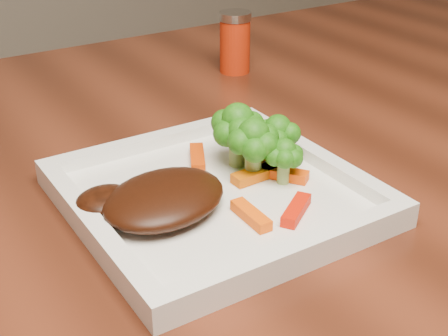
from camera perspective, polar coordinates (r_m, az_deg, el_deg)
plate at (r=0.61m, az=-0.79°, el=-2.80°), size 0.27×0.27×0.01m
steak at (r=0.57m, az=-5.49°, el=-2.77°), size 0.14×0.13×0.03m
broccoli_0 at (r=0.65m, az=1.26°, el=3.10°), size 0.07×0.07×0.07m
broccoli_1 at (r=0.65m, az=4.91°, el=2.80°), size 0.06×0.06×0.06m
broccoli_2 at (r=0.62m, az=5.52°, el=1.10°), size 0.05×0.05×0.06m
broccoli_3 at (r=0.62m, az=2.70°, el=1.67°), size 0.06×0.06×0.06m
carrot_0 at (r=0.57m, az=6.61°, el=-3.82°), size 0.05×0.04×0.01m
carrot_2 at (r=0.56m, az=2.47°, el=-4.32°), size 0.01×0.05×0.01m
carrot_3 at (r=0.68m, az=4.54°, el=1.73°), size 0.07×0.02×0.01m
carrot_4 at (r=0.66m, az=-2.45°, el=0.94°), size 0.04×0.05×0.01m
carrot_5 at (r=0.64m, az=5.14°, el=-0.45°), size 0.05×0.06×0.01m
carrot_6 at (r=0.63m, az=3.32°, el=-0.46°), size 0.06×0.02×0.01m
spice_shaker at (r=0.96m, az=1.01°, el=11.41°), size 0.06×0.06×0.09m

